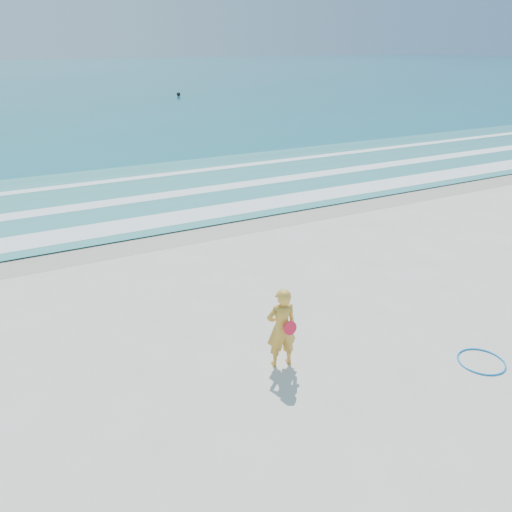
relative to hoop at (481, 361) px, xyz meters
name	(u,v)px	position (x,y,z in m)	size (l,w,h in m)	color
ground	(322,394)	(-3.31, 0.66, -0.02)	(400.00, 400.00, 0.00)	silver
wet_sand	(163,235)	(-3.31, 9.66, -0.01)	(400.00, 2.40, 0.00)	#B2A893
ocean	(3,75)	(-3.31, 105.66, 0.00)	(400.00, 190.00, 0.04)	#19727F
shallow	(124,195)	(-3.31, 14.66, 0.03)	(400.00, 10.00, 0.01)	#59B7AD
foam_near	(151,222)	(-3.31, 10.96, 0.04)	(400.00, 1.40, 0.01)	white
foam_mid	(129,200)	(-3.31, 13.86, 0.04)	(400.00, 0.90, 0.01)	white
foam_far	(110,181)	(-3.31, 17.16, 0.04)	(400.00, 0.60, 0.01)	white
hoop	(481,361)	(0.00, 0.00, 0.00)	(0.90, 0.90, 0.03)	#0B7DD5
buoy	(179,94)	(12.39, 51.86, 0.25)	(0.45, 0.45, 0.45)	black
woman	(281,328)	(-3.50, 1.79, 0.80)	(0.65, 0.48, 1.63)	gold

